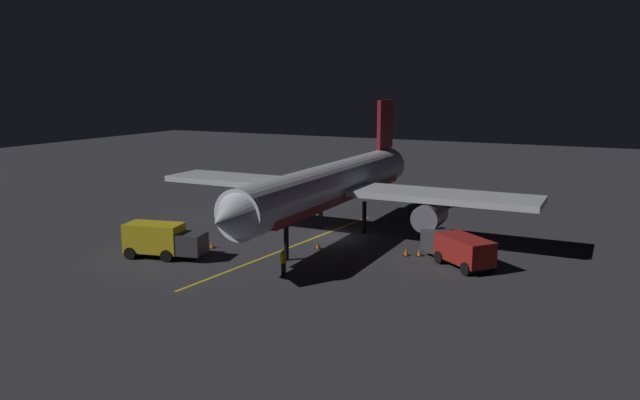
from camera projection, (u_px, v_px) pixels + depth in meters
name	position (u px, v px, depth m)	size (l,w,h in m)	color
ground_plane	(331.00, 238.00, 51.19)	(180.00, 180.00, 0.20)	#303036
apron_guide_stripe	(293.00, 246.00, 48.27)	(0.24, 25.40, 0.01)	gold
airliner	(334.00, 185.00, 50.90)	(33.02, 33.61, 11.05)	silver
baggage_truck	(162.00, 240.00, 44.95)	(6.24, 3.35, 2.53)	gold
catering_truck	(458.00, 249.00, 43.09)	(6.05, 5.49, 2.16)	maroon
ground_crew_worker	(283.00, 262.00, 40.86)	(0.40, 0.40, 1.74)	black
traffic_cone_near_left	(318.00, 246.00, 47.49)	(0.50, 0.50, 0.55)	#EA590F
traffic_cone_near_right	(406.00, 252.00, 45.63)	(0.50, 0.50, 0.55)	#EA590F
traffic_cone_under_wing	(419.00, 253.00, 45.56)	(0.50, 0.50, 0.55)	#EA590F
traffic_cone_far	(212.00, 245.00, 47.73)	(0.50, 0.50, 0.55)	#EA590F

